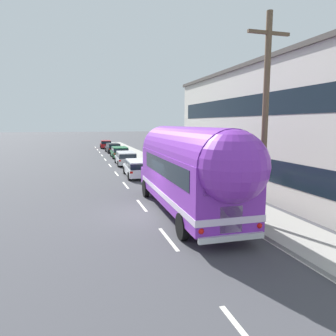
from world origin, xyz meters
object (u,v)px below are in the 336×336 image
at_px(painted_bus, 190,168).
at_px(car_third, 120,151).
at_px(car_second, 126,157).
at_px(utility_pole, 265,120).
at_px(car_lead, 138,167).
at_px(car_fourth, 113,147).
at_px(car_fifth, 106,144).

height_order(painted_bus, car_third, painted_bus).
bearing_deg(car_second, painted_bus, -89.76).
bearing_deg(utility_pole, car_third, 94.44).
xyz_separation_m(car_lead, car_third, (0.43, 14.50, 0.00)).
relative_size(utility_pole, car_second, 1.82).
bearing_deg(car_fourth, utility_pole, -86.42).
height_order(car_lead, car_fifth, same).
height_order(utility_pole, car_second, utility_pole).
bearing_deg(car_second, utility_pole, -83.32).
distance_m(painted_bus, car_third, 25.84).
bearing_deg(car_fourth, car_fifth, 91.92).
xyz_separation_m(utility_pole, car_fifth, (-2.48, 43.58, -3.63)).
bearing_deg(car_third, car_fourth, 90.20).
bearing_deg(car_fourth, car_second, -91.06).
bearing_deg(car_lead, car_third, 88.29).
xyz_separation_m(car_lead, car_second, (0.15, 7.52, 0.00)).
distance_m(car_second, car_third, 6.99).
bearing_deg(painted_bus, car_third, 89.54).
height_order(car_second, car_fifth, same).
bearing_deg(car_lead, utility_pole, -79.02).
distance_m(utility_pole, car_third, 28.21).
bearing_deg(car_fifth, utility_pole, -86.75).
bearing_deg(car_lead, car_fourth, 88.91).
relative_size(utility_pole, car_third, 1.87).
bearing_deg(utility_pole, car_second, 96.68).
height_order(car_lead, car_second, same).
relative_size(car_lead, car_third, 1.02).
bearing_deg(car_third, car_second, -92.34).
xyz_separation_m(car_second, car_fifth, (-0.03, 22.67, -0.01)).
relative_size(painted_bus, car_fourth, 2.40).
xyz_separation_m(car_fourth, car_fifth, (-0.29, 8.60, 0.00)).
distance_m(utility_pole, car_fourth, 35.24).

